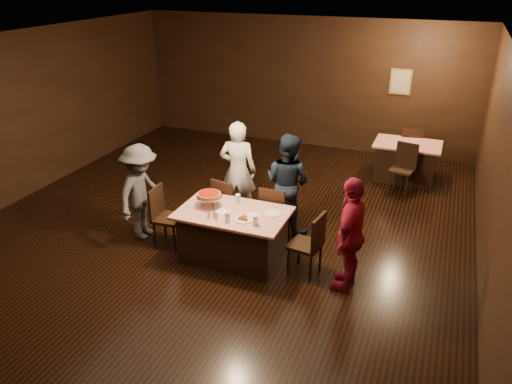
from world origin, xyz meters
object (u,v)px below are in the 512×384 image
Objects in this scene: diner_grey_knit at (141,192)px; pizza_stand at (209,195)px; chair_far_right at (276,213)px; chair_end_left at (168,217)px; diner_navy_hoodie at (288,183)px; glass_back at (238,199)px; main_table at (233,235)px; glass_front_left at (227,217)px; chair_back_near at (402,169)px; glass_front_right at (255,220)px; chair_end_right at (305,244)px; diner_red_shirt at (351,234)px; plate_empty at (272,213)px; chair_back_far at (409,148)px; chair_far_left at (230,205)px; back_table at (406,161)px; diner_white_jacket at (238,171)px.

pizza_stand is (1.22, -0.03, 0.17)m from diner_grey_knit.
chair_end_left is at bearing 28.72° from chair_far_right.
glass_back is at bearing 75.97° from diner_navy_hoodie.
diner_navy_hoodie is (0.44, 1.18, 0.44)m from main_table.
diner_grey_knit is 1.71m from glass_front_left.
chair_back_near reaches higher than glass_front_right.
diner_grey_knit is (-1.62, 0.08, 0.39)m from main_table.
chair_end_left is 6.79× the size of glass_front_right.
glass_front_right is at bearing -60.43° from chair_end_right.
diner_navy_hoodie is (0.04, 0.43, 0.35)m from chair_far_right.
main_table is 1.33m from diner_navy_hoodie.
chair_far_right is at bearing -110.07° from chair_back_near.
plate_empty is (-1.18, 0.24, -0.03)m from diner_red_shirt.
glass_front_right is at bearing 61.59° from chair_back_far.
main_table is at bearing 131.74° from chair_far_left.
glass_back reaches higher than plate_empty.
chair_far_left is at bearing -46.07° from chair_end_left.
back_table is at bearing 79.42° from chair_back_far.
diner_red_shirt is (-0.30, -4.17, 0.42)m from back_table.
chair_end_left is 0.55× the size of diner_white_jacket.
chair_end_right is 1.00× the size of chair_back_near.
glass_front_left is (0.52, -1.58, -0.02)m from diner_white_jacket.
glass_back is at bearing 53.95° from chair_back_far.
diner_white_jacket is 2.60m from diner_red_shirt.
chair_end_left is 0.60m from diner_grey_knit.
diner_red_shirt is (3.35, -0.18, 0.03)m from diner_grey_knit.
chair_end_right is 2.06m from diner_white_jacket.
diner_navy_hoodie reaches higher than chair_back_near.
pizza_stand is (0.70, 0.05, 0.48)m from chair_end_left.
glass_back is (-1.78, 0.39, 0.03)m from diner_red_shirt.
diner_red_shirt is at bearing 6.96° from glass_front_right.
back_table is at bearing 63.48° from main_table.
back_table is 4.20m from diner_red_shirt.
pizza_stand is 2.71× the size of glass_back.
chair_end_right is 3.80× the size of plate_empty.
glass_front_left is (-1.99, -4.98, 0.37)m from chair_back_far.
pizza_stand is at bearing 142.13° from glass_front_left.
chair_end_right and chair_back_far have the same top height.
pizza_stand is at bearing 43.34° from chair_far_right.
chair_end_left is at bearing -174.81° from plate_empty.
diner_navy_hoodie reaches higher than diner_grey_knit.
diner_white_jacket is 1.78m from glass_front_right.
chair_end_right reaches higher than back_table.
glass_front_right is at bearing -101.79° from chair_back_near.
chair_far_left is 3.58m from chair_back_near.
back_table is 9.29× the size of glass_front_right.
diner_grey_knit reaches higher than pizza_stand.
diner_white_jacket is at bearing 110.26° from main_table.
glass_front_left is (0.45, -1.05, 0.37)m from chair_far_left.
diner_grey_knit is 6.24× the size of plate_empty.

